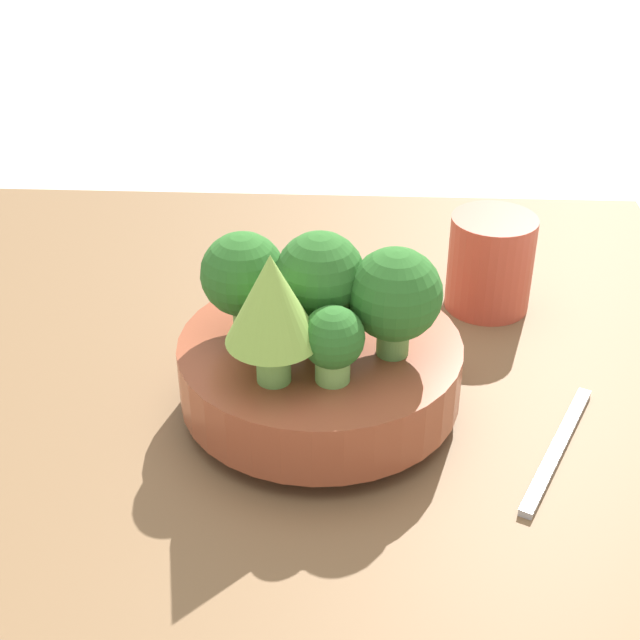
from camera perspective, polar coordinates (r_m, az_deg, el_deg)
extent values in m
plane|color=beige|center=(0.75, -2.92, -7.37)|extent=(6.00, 6.00, 0.00)
cube|color=brown|center=(0.74, -2.95, -6.31)|extent=(0.84, 0.79, 0.04)
cylinder|color=brown|center=(0.72, 0.00, -5.16)|extent=(0.10, 0.10, 0.01)
cylinder|color=brown|center=(0.70, 0.00, -3.10)|extent=(0.22, 0.22, 0.05)
cylinder|color=#609347|center=(0.67, 4.69, -1.16)|extent=(0.02, 0.02, 0.03)
sphere|color=#286023|center=(0.65, 4.83, 1.65)|extent=(0.07, 0.07, 0.07)
cylinder|color=#6BA34C|center=(0.68, 0.00, -0.20)|extent=(0.02, 0.02, 0.03)
sphere|color=#286023|center=(0.66, 0.00, 2.83)|extent=(0.07, 0.07, 0.07)
cylinder|color=#7AB256|center=(0.70, -4.81, 0.28)|extent=(0.02, 0.02, 0.03)
sphere|color=#286023|center=(0.68, -4.95, 2.95)|extent=(0.07, 0.07, 0.07)
cylinder|color=#7AB256|center=(0.64, 0.81, -3.09)|extent=(0.03, 0.03, 0.02)
sphere|color=#286023|center=(0.63, 0.83, -1.12)|extent=(0.05, 0.05, 0.05)
cylinder|color=#6BA34C|center=(0.64, -2.99, -2.59)|extent=(0.03, 0.03, 0.03)
cone|color=#84AD47|center=(0.61, -3.12, 1.37)|extent=(0.07, 0.07, 0.07)
cylinder|color=#C64C38|center=(0.85, 10.84, 3.62)|extent=(0.08, 0.08, 0.09)
cube|color=#B2B2B7|center=(0.70, 14.96, -7.93)|extent=(0.15, 0.08, 0.01)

